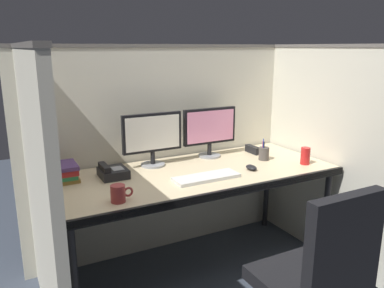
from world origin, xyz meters
TOP-DOWN VIEW (x-y plane):
  - cubicle_partition_rear at (0.00, 0.74)m, footprint 2.21×0.06m
  - cubicle_partition_left at (-0.99, 0.20)m, footprint 0.06×1.41m
  - cubicle_partition_right at (0.99, 0.20)m, footprint 0.06×1.41m
  - desk at (0.00, 0.29)m, footprint 1.90×0.80m
  - monitor_left at (-0.20, 0.56)m, footprint 0.43×0.17m
  - monitor_right at (0.27, 0.57)m, footprint 0.43×0.17m
  - keyboard_main at (-0.01, 0.13)m, footprint 0.43×0.15m
  - computer_mouse at (0.35, 0.15)m, footprint 0.06×0.10m
  - coffee_mug at (-0.61, 0.03)m, footprint 0.13×0.08m
  - desk_phone at (-0.53, 0.45)m, footprint 0.17×0.19m
  - book_stack at (-0.81, 0.52)m, footprint 0.16×0.22m
  - red_stapler at (0.62, 0.50)m, footprint 0.04×0.15m
  - pen_cup at (0.58, 0.31)m, footprint 0.08×0.08m
  - soda_can at (0.77, 0.09)m, footprint 0.07×0.07m

SIDE VIEW (x-z plane):
  - desk at x=0.00m, z-range 0.32..1.06m
  - keyboard_main at x=-0.01m, z-range 0.74..0.76m
  - computer_mouse at x=0.35m, z-range 0.74..0.77m
  - red_stapler at x=0.62m, z-range 0.74..0.80m
  - desk_phone at x=-0.53m, z-range 0.73..0.82m
  - coffee_mug at x=-0.61m, z-range 0.74..0.84m
  - pen_cup at x=0.58m, z-range 0.71..0.87m
  - cubicle_partition_rear at x=0.00m, z-range 0.00..1.58m
  - cubicle_partition_left at x=-0.99m, z-range 0.00..1.58m
  - cubicle_partition_right at x=0.99m, z-range 0.00..1.58m
  - book_stack at x=-0.81m, z-range 0.74..0.85m
  - soda_can at x=0.77m, z-range 0.74..0.86m
  - monitor_left at x=-0.20m, z-range 0.77..1.14m
  - monitor_right at x=0.27m, z-range 0.77..1.14m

